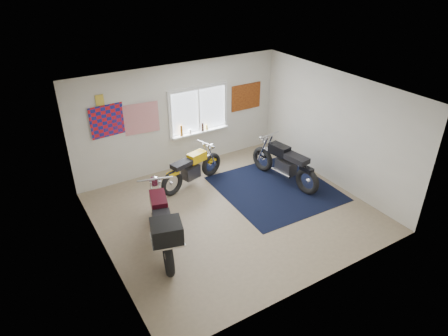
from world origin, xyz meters
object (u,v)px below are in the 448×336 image
maroon_tourer (162,225)px  yellow_triumph (192,169)px  navy_rug (275,188)px  black_chrome_bike (284,164)px

maroon_tourer → yellow_triumph: bearing=-24.0°
yellow_triumph → maroon_tourer: bearing=-145.3°
navy_rug → black_chrome_bike: 0.63m
black_chrome_bike → maroon_tourer: size_ratio=0.92×
navy_rug → black_chrome_bike: (0.38, 0.18, 0.47)m
yellow_triumph → black_chrome_bike: black_chrome_bike is taller
navy_rug → yellow_triumph: yellow_triumph is taller
navy_rug → black_chrome_bike: black_chrome_bike is taller
black_chrome_bike → maroon_tourer: 3.66m
yellow_triumph → black_chrome_bike: 2.23m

